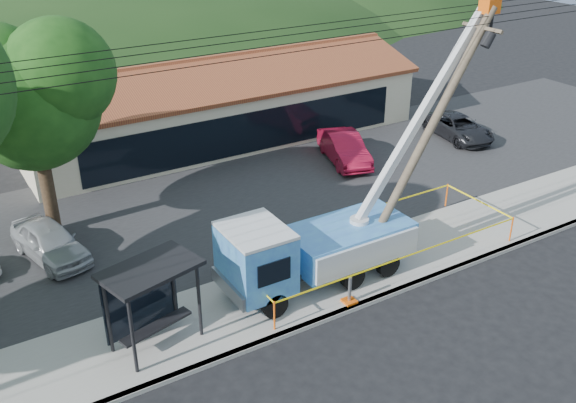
{
  "coord_description": "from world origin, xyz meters",
  "views": [
    {
      "loc": [
        -10.9,
        -12.23,
        13.23
      ],
      "look_at": [
        -0.4,
        5.0,
        3.17
      ],
      "focal_mm": 40.0,
      "sensor_mm": 36.0,
      "label": 1
    }
  ],
  "objects_px": {
    "car_red": "(344,163)",
    "car_dark": "(457,140)",
    "utility_truck": "(314,244)",
    "bus_shelter": "(148,286)",
    "leaning_pole": "(429,131)",
    "car_silver": "(53,260)"
  },
  "relations": [
    {
      "from": "utility_truck",
      "to": "car_silver",
      "type": "height_order",
      "value": "utility_truck"
    },
    {
      "from": "bus_shelter",
      "to": "utility_truck",
      "type": "bearing_deg",
      "value": -12.97
    },
    {
      "from": "utility_truck",
      "to": "car_silver",
      "type": "relative_size",
      "value": 2.58
    },
    {
      "from": "leaning_pole",
      "to": "car_red",
      "type": "xyz_separation_m",
      "value": [
        2.99,
        9.05,
        -5.2
      ]
    },
    {
      "from": "leaning_pole",
      "to": "car_dark",
      "type": "height_order",
      "value": "leaning_pole"
    },
    {
      "from": "utility_truck",
      "to": "bus_shelter",
      "type": "bearing_deg",
      "value": -178.59
    },
    {
      "from": "leaning_pole",
      "to": "car_silver",
      "type": "bearing_deg",
      "value": 150.03
    },
    {
      "from": "utility_truck",
      "to": "car_dark",
      "type": "bearing_deg",
      "value": 28.07
    },
    {
      "from": "bus_shelter",
      "to": "car_silver",
      "type": "height_order",
      "value": "bus_shelter"
    },
    {
      "from": "car_silver",
      "to": "car_dark",
      "type": "bearing_deg",
      "value": -9.99
    },
    {
      "from": "car_silver",
      "to": "car_red",
      "type": "xyz_separation_m",
      "value": [
        15.36,
        1.92,
        0.0
      ]
    },
    {
      "from": "utility_truck",
      "to": "bus_shelter",
      "type": "distance_m",
      "value": 6.2
    },
    {
      "from": "car_red",
      "to": "car_dark",
      "type": "distance_m",
      "value": 7.59
    },
    {
      "from": "car_red",
      "to": "car_dark",
      "type": "xyz_separation_m",
      "value": [
        7.57,
        -0.59,
        0.0
      ]
    },
    {
      "from": "bus_shelter",
      "to": "car_red",
      "type": "distance_m",
      "value": 16.54
    },
    {
      "from": "car_dark",
      "to": "utility_truck",
      "type": "bearing_deg",
      "value": -143.35
    },
    {
      "from": "car_silver",
      "to": "car_dark",
      "type": "height_order",
      "value": "car_silver"
    },
    {
      "from": "utility_truck",
      "to": "car_red",
      "type": "distance_m",
      "value": 11.69
    },
    {
      "from": "leaning_pole",
      "to": "car_silver",
      "type": "xyz_separation_m",
      "value": [
        -12.37,
        7.13,
        -5.2
      ]
    },
    {
      "from": "utility_truck",
      "to": "car_red",
      "type": "xyz_separation_m",
      "value": [
        7.63,
        8.69,
        -1.73
      ]
    },
    {
      "from": "bus_shelter",
      "to": "car_silver",
      "type": "bearing_deg",
      "value": 88.33
    },
    {
      "from": "leaning_pole",
      "to": "car_red",
      "type": "height_order",
      "value": "leaning_pole"
    }
  ]
}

